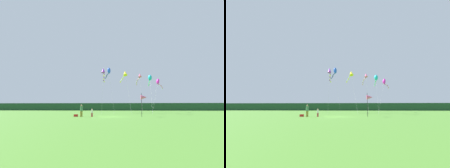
{
  "view_description": "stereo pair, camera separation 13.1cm",
  "coord_description": "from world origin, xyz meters",
  "views": [
    {
      "loc": [
        2.1,
        -25.22,
        1.4
      ],
      "look_at": [
        0.0,
        6.0,
        5.66
      ],
      "focal_mm": 27.17,
      "sensor_mm": 36.0,
      "label": 1
    },
    {
      "loc": [
        2.23,
        -25.21,
        1.4
      ],
      "look_at": [
        0.0,
        6.0,
        5.66
      ],
      "focal_mm": 27.17,
      "sensor_mm": 36.0,
      "label": 2
    }
  ],
  "objects": [
    {
      "name": "banner_flag_pole",
      "position": [
        5.09,
        0.06,
        2.8
      ],
      "size": [
        0.9,
        0.7,
        3.46
      ],
      "color": "black",
      "rests_on": "ground"
    },
    {
      "name": "cooler_box",
      "position": [
        -4.88,
        -0.41,
        0.17
      ],
      "size": [
        0.58,
        0.33,
        0.34
      ],
      "primitive_type": "cube",
      "color": "red",
      "rests_on": "ground"
    },
    {
      "name": "kite_blue",
      "position": [
        -1.63,
        17.45,
        10.52
      ],
      "size": [
        3.09,
        7.7,
        11.57
      ],
      "color": "#B2B2B2",
      "rests_on": "ground"
    },
    {
      "name": "kite_rainbow",
      "position": [
        6.17,
        17.75,
        9.07
      ],
      "size": [
        1.07,
        9.35,
        9.97
      ],
      "color": "#B2B2B2",
      "rests_on": "ground"
    },
    {
      "name": "kite_purple",
      "position": [
        -2.6,
        14.14,
        9.7
      ],
      "size": [
        1.0,
        8.4,
        10.69
      ],
      "color": "#B2B2B2",
      "rests_on": "ground"
    },
    {
      "name": "kite_magenta",
      "position": [
        11.23,
        18.99,
        7.75
      ],
      "size": [
        4.43,
        8.56,
        8.8
      ],
      "color": "#B2B2B2",
      "rests_on": "ground"
    },
    {
      "name": "kite_yellow",
      "position": [
        2.42,
        14.06,
        9.07
      ],
      "size": [
        2.53,
        10.32,
        10.0
      ],
      "color": "#B2B2B2",
      "rests_on": "ground"
    },
    {
      "name": "distant_treeline",
      "position": [
        0.0,
        45.0,
        1.49
      ],
      "size": [
        108.0,
        3.45,
        2.98
      ],
      "primitive_type": "cube",
      "color": "#1E4228",
      "rests_on": "ground"
    },
    {
      "name": "person_child",
      "position": [
        -2.45,
        -0.71,
        0.64
      ],
      "size": [
        0.25,
        0.25,
        1.15
      ],
      "color": "#B23338",
      "rests_on": "ground"
    },
    {
      "name": "kite_cyan",
      "position": [
        7.62,
        9.95,
        7.27
      ],
      "size": [
        0.93,
        8.6,
        8.14
      ],
      "color": "#B2B2B2",
      "rests_on": "ground"
    },
    {
      "name": "ground_plane",
      "position": [
        0.0,
        0.0,
        0.0
      ],
      "size": [
        120.0,
        120.0,
        0.0
      ],
      "primitive_type": "plane",
      "color": "#4C842D"
    },
    {
      "name": "person_adult",
      "position": [
        -3.98,
        -0.82,
        0.97
      ],
      "size": [
        0.38,
        0.38,
        1.74
      ],
      "color": "olive",
      "rests_on": "ground"
    }
  ]
}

